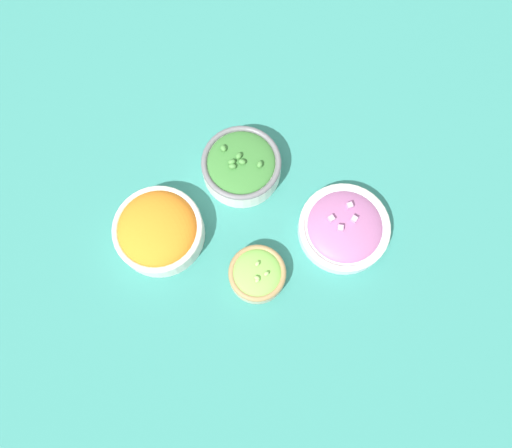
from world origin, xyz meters
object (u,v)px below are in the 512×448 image
object	(u,v)px
bowl_broccoli	(241,165)
bowl_red_onion	(344,228)
bowl_lettuce	(257,274)
bowl_carrots	(158,230)

from	to	relation	value
bowl_broccoli	bowl_red_onion	distance (m)	0.25
bowl_lettuce	bowl_carrots	bearing A→B (deg)	-60.13
bowl_broccoli	bowl_lettuce	bearing A→B (deg)	61.69
bowl_lettuce	bowl_red_onion	distance (m)	0.20
bowl_carrots	bowl_broccoli	size ratio (longest dim) A/B	1.09
bowl_red_onion	bowl_carrots	bearing A→B (deg)	-35.27
bowl_carrots	bowl_red_onion	distance (m)	0.37
bowl_broccoli	bowl_red_onion	size ratio (longest dim) A/B	0.89
bowl_carrots	bowl_red_onion	size ratio (longest dim) A/B	0.97
bowl_broccoli	bowl_red_onion	world-z (taller)	bowl_broccoli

